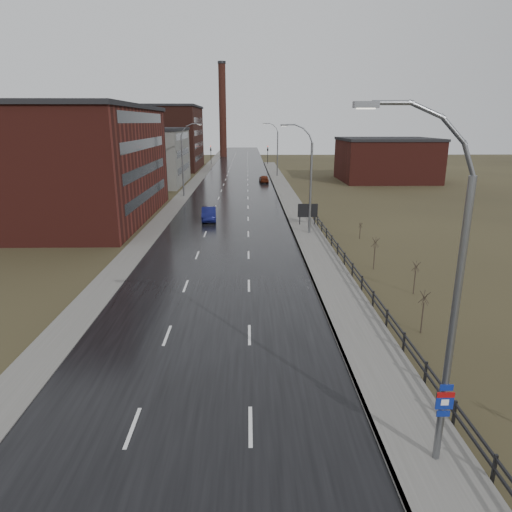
{
  "coord_description": "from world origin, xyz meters",
  "views": [
    {
      "loc": [
        2.23,
        -11.25,
        11.49
      ],
      "look_at": [
        2.77,
        17.64,
        3.0
      ],
      "focal_mm": 32.0,
      "sensor_mm": 36.0,
      "label": 1
    }
  ],
  "objects_px": {
    "car_far": "(264,179)",
    "streetlight_main": "(446,302)",
    "billboard": "(308,211)",
    "car_near": "(209,214)"
  },
  "relations": [
    {
      "from": "billboard",
      "to": "car_near",
      "type": "relative_size",
      "value": 0.53
    },
    {
      "from": "billboard",
      "to": "car_far",
      "type": "relative_size",
      "value": 0.6
    },
    {
      "from": "streetlight_main",
      "to": "car_far",
      "type": "distance_m",
      "value": 77.53
    },
    {
      "from": "streetlight_main",
      "to": "car_far",
      "type": "height_order",
      "value": "streetlight_main"
    },
    {
      "from": "billboard",
      "to": "car_far",
      "type": "xyz_separation_m",
      "value": [
        -3.6,
        39.28,
        -1.01
      ]
    },
    {
      "from": "car_near",
      "to": "billboard",
      "type": "bearing_deg",
      "value": -19.35
    },
    {
      "from": "car_far",
      "to": "streetlight_main",
      "type": "bearing_deg",
      "value": 89.76
    },
    {
      "from": "streetlight_main",
      "to": "car_near",
      "type": "relative_size",
      "value": 2.49
    },
    {
      "from": "billboard",
      "to": "car_far",
      "type": "bearing_deg",
      "value": 95.24
    },
    {
      "from": "billboard",
      "to": "car_near",
      "type": "bearing_deg",
      "value": 165.04
    }
  ]
}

